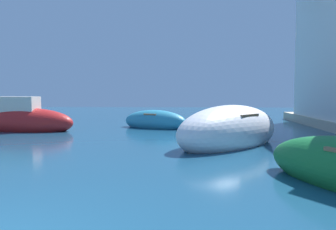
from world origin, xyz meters
TOP-DOWN VIEW (x-y plane):
  - moored_boat_0 at (-5.12, 13.55)m, footprint 5.17×1.99m
  - moored_boat_3 at (4.66, 9.23)m, footprint 5.15×5.54m
  - moored_boat_6 at (1.35, 15.32)m, footprint 3.97×2.88m

SIDE VIEW (x-z plane):
  - moored_boat_6 at x=1.35m, z-range -0.28..0.97m
  - moored_boat_0 at x=-5.12m, z-range -0.51..1.55m
  - moored_boat_3 at x=4.66m, z-range -0.43..1.49m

